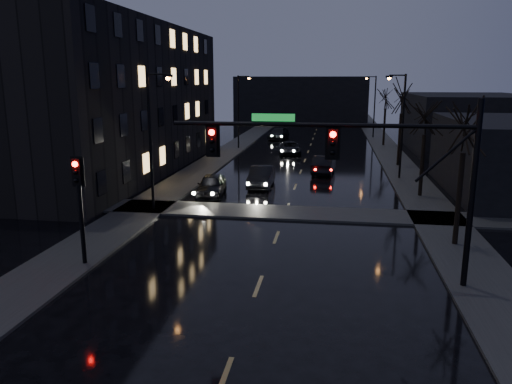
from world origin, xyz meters
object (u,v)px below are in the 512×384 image
at_px(oncoming_car_a, 211,185).
at_px(oncoming_car_d, 279,134).
at_px(lead_car, 324,164).
at_px(oncoming_car_c, 290,148).
at_px(oncoming_car_b, 261,177).

height_order(oncoming_car_a, oncoming_car_d, oncoming_car_d).
bearing_deg(lead_car, oncoming_car_c, -65.69).
xyz_separation_m(oncoming_car_a, lead_car, (7.22, 9.25, 0.04)).
bearing_deg(oncoming_car_c, lead_car, -78.00).
distance_m(oncoming_car_a, oncoming_car_c, 19.91).
xyz_separation_m(oncoming_car_b, oncoming_car_d, (-1.95, 29.15, -0.02)).
bearing_deg(oncoming_car_a, oncoming_car_b, 44.41).
height_order(oncoming_car_b, oncoming_car_d, oncoming_car_b).
bearing_deg(lead_car, oncoming_car_d, -70.26).
xyz_separation_m(oncoming_car_a, oncoming_car_b, (2.88, 3.33, 0.02)).
height_order(oncoming_car_a, oncoming_car_c, oncoming_car_a).
relative_size(oncoming_car_a, oncoming_car_c, 0.90).
xyz_separation_m(oncoming_car_d, lead_car, (6.29, -23.23, 0.04)).
distance_m(oncoming_car_c, lead_car, 11.00).
height_order(oncoming_car_b, lead_car, lead_car).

